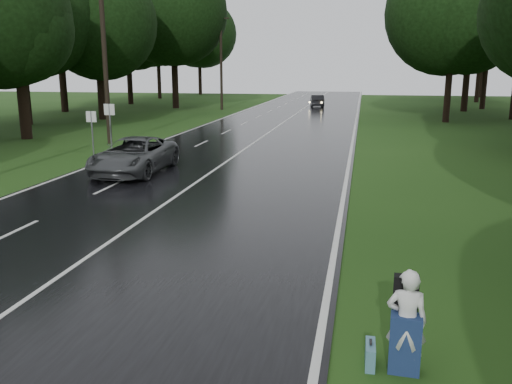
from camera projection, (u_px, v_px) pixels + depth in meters
ground at (73, 269)px, 12.26m from camera, size 160.00×160.00×0.00m
road at (251, 145)px, 31.36m from camera, size 12.00×140.00×0.04m
lane_center at (251, 145)px, 31.36m from camera, size 0.12×140.00×0.01m
grey_car at (134, 155)px, 23.01m from camera, size 2.58×5.43×1.50m
far_car at (317, 101)px, 61.05m from camera, size 1.97×4.18×1.32m
hitchhiker at (406, 325)px, 7.99m from camera, size 0.62×0.56×1.64m
suitcase at (370, 355)px, 8.27m from camera, size 0.15×0.51×0.36m
utility_pole_mid at (110, 143)px, 32.29m from camera, size 1.80×0.28×10.14m
utility_pole_far at (222, 110)px, 57.50m from camera, size 1.80×0.28×10.38m
road_sign_a at (94, 156)px, 27.74m from camera, size 0.55×0.10×2.30m
road_sign_b at (112, 150)px, 29.70m from camera, size 0.61×0.10×2.53m
tree_left_d at (27, 139)px, 34.35m from camera, size 8.06×8.06×12.59m
tree_left_e at (103, 119)px, 47.03m from camera, size 8.64×8.64×13.50m
tree_left_f at (176, 108)px, 59.62m from camera, size 11.32×11.32×17.69m
tree_right_e at (445, 122)px, 44.60m from camera, size 9.53×9.53×14.90m
tree_right_f at (464, 111)px, 55.31m from camera, size 10.91×10.91×17.04m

